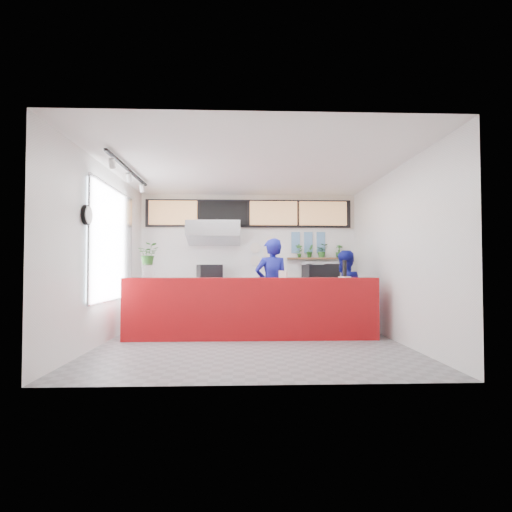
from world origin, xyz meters
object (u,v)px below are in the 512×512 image
(espresso_machine, at_px, (320,274))
(staff_right, at_px, (344,292))
(service_counter, at_px, (251,308))
(staff_center, at_px, (272,285))
(pepper_mill, at_px, (345,268))
(panini_oven, at_px, (209,275))

(espresso_machine, distance_m, staff_right, 1.39)
(service_counter, relative_size, espresso_machine, 6.20)
(staff_center, bearing_deg, service_counter, 43.36)
(pepper_mill, bearing_deg, service_counter, 177.11)
(espresso_machine, distance_m, pepper_mill, 1.89)
(espresso_machine, bearing_deg, staff_center, -146.31)
(espresso_machine, relative_size, pepper_mill, 2.43)
(service_counter, bearing_deg, staff_center, 55.76)
(panini_oven, relative_size, pepper_mill, 1.68)
(espresso_machine, xyz_separation_m, pepper_mill, (0.07, -1.89, 0.13))
(espresso_machine, relative_size, staff_center, 0.39)
(panini_oven, distance_m, pepper_mill, 3.21)
(panini_oven, bearing_deg, staff_center, -58.26)
(panini_oven, xyz_separation_m, staff_right, (2.72, -1.33, -0.32))
(panini_oven, relative_size, staff_center, 0.27)
(service_counter, xyz_separation_m, espresso_machine, (1.63, 1.80, 0.58))
(staff_right, bearing_deg, panini_oven, -49.76)
(staff_center, bearing_deg, panini_oven, -54.09)
(staff_center, bearing_deg, staff_right, 161.23)
(staff_center, height_order, pepper_mill, staff_center)
(service_counter, height_order, pepper_mill, pepper_mill)
(service_counter, bearing_deg, espresso_machine, 47.87)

